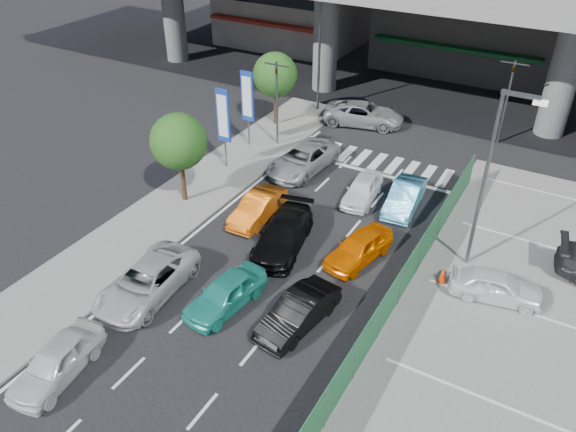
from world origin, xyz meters
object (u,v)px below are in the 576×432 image
Objects in this scene: traffic_light_left at (277,83)px; street_lamp_right at (492,169)px; wagon_silver_front_left at (303,159)px; van_white_back_left at (57,361)px; signboard_near at (223,118)px; sedan_black_mid at (283,234)px; signboard_far at (247,99)px; crossing_wagon_silver at (364,114)px; sedan_white_mid_left at (147,281)px; traffic_cone at (443,275)px; taxi_orange_right at (359,247)px; taxi_teal_mid at (225,293)px; tree_far at (275,75)px; taxi_orange_left at (258,208)px; traffic_light_right at (511,81)px; kei_truck_front_right at (405,197)px; hatch_black_mid_right at (298,312)px; parked_sedan_white at (497,286)px; sedan_white_front_mid at (362,189)px; tree_near at (179,142)px; street_lamp_left at (322,42)px.

street_lamp_right reaches higher than traffic_light_left.
street_lamp_right is 11.90m from wagon_silver_front_left.
signboard_near is at bearing 95.59° from van_white_back_left.
sedan_black_mid is (3.00, 10.27, 0.04)m from van_white_back_left.
crossing_wagon_silver is (4.76, 6.43, -2.34)m from signboard_far.
sedan_white_mid_left reaches higher than traffic_cone.
taxi_orange_right is (3.35, 0.86, -0.05)m from sedan_black_mid.
taxi_teal_mid is 11.72m from wagon_silver_front_left.
wagon_silver_front_left is 6.63× the size of traffic_cone.
tree_far is at bearing 109.88° from sedan_black_mid.
signboard_near reaches higher than traffic_cone.
sedan_white_mid_left is at bearing -131.73° from sedan_black_mid.
traffic_cone is at bearing -31.79° from traffic_light_left.
taxi_orange_left is 12.94m from crossing_wagon_silver.
kei_truck_front_right is at bearing -103.82° from traffic_light_right.
traffic_light_right is 20.50m from hatch_black_mid_right.
parked_sedan_white is at bearing -45.42° from kei_truck_front_right.
sedan_white_front_mid is at bearing -176.61° from kei_truck_front_right.
traffic_light_left is 1.00× the size of traffic_light_right.
tree_near is at bearing 99.12° from van_white_back_left.
street_lamp_right is at bearing -82.66° from traffic_light_right.
traffic_light_right is 17.08m from taxi_orange_left.
taxi_orange_right is at bearing -57.23° from street_lamp_left.
crossing_wagon_silver is (0.02, 12.94, 0.09)m from taxi_orange_left.
taxi_teal_mid reaches higher than parked_sedan_white.
traffic_light_left is 1.35× the size of taxi_teal_mid.
signboard_far is 9.11m from sedan_white_front_mid.
sedan_white_front_mid is 7.18m from traffic_cone.
traffic_light_right reaches higher than signboard_near.
sedan_white_mid_left reaches higher than van_white_back_left.
signboard_far is 3.53m from tree_far.
parked_sedan_white reaches higher than sedan_white_front_mid.
tree_far reaches higher than crossing_wagon_silver.
kei_truck_front_right is at bearing 125.35° from traffic_cone.
wagon_silver_front_left reaches higher than taxi_orange_right.
kei_truck_front_right is at bearing -158.69° from crossing_wagon_silver.
hatch_black_mid_right is at bearing -65.34° from street_lamp_left.
street_lamp_left is at bearing 123.23° from hatch_black_mid_right.
taxi_teal_mid is at bearing 173.23° from crossing_wagon_silver.
sedan_black_mid reaches higher than kei_truck_front_right.
traffic_light_left reaches higher than traffic_cone.
hatch_black_mid_right is 0.76× the size of crossing_wagon_silver.
taxi_teal_mid is at bearing -102.03° from sedan_black_mid.
taxi_orange_left is at bearing -63.76° from tree_far.
sedan_black_mid is at bearing -33.66° from taxi_orange_left.
taxi_teal_mid is 11.07m from kei_truck_front_right.
traffic_light_right reaches higher than kei_truck_front_right.
traffic_light_right reaches higher than tree_near.
traffic_cone is (3.42, -4.82, -0.22)m from kei_truck_front_right.
wagon_silver_front_left is (3.91, 1.93, -2.37)m from signboard_near.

